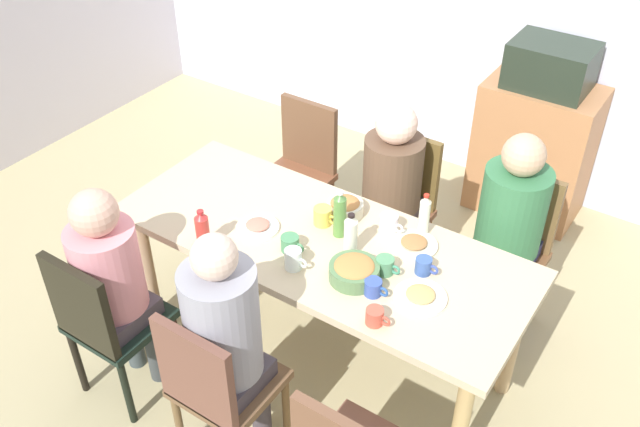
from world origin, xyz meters
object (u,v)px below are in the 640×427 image
object	(u,v)px
plate_2	(414,244)
cup_1	(385,266)
chair_3	(397,202)
cup_3	(323,216)
cup_6	(290,244)
person_1	(111,276)
chair_1	(104,320)
chair_2	(510,244)
cup_4	(389,224)
person_2	(510,220)
cup_5	(374,288)
side_cabinet	(533,150)
plate_1	(258,227)
chair_5	(300,166)
bowl_1	(345,207)
bottle_0	(351,235)
cup_7	(375,317)
person_0	(225,333)
person_3	(391,180)
microwave	(551,66)
bottle_1	(202,230)
bottle_3	(340,215)
bowl_0	(354,271)
plate_0	(420,296)
chair_0	(216,385)
bottle_2	(424,216)
cup_0	(294,259)
dining_table	(320,254)

from	to	relation	value
plate_2	cup_1	bearing A→B (deg)	-95.42
chair_3	cup_3	bearing A→B (deg)	-94.60
chair_3	cup_6	xyz separation A→B (m)	(-0.07, -0.92, 0.29)
cup_3	person_1	bearing A→B (deg)	-127.71
chair_1	chair_2	distance (m)	2.06
chair_1	cup_4	xyz separation A→B (m)	(0.91, 1.00, 0.31)
person_2	cup_5	size ratio (longest dim) A/B	10.73
side_cabinet	plate_1	bearing A→B (deg)	-110.01
cup_6	chair_5	bearing A→B (deg)	123.14
bowl_1	side_cabinet	world-z (taller)	side_cabinet
cup_1	cup_3	distance (m)	0.44
bottle_0	cup_7	bearing A→B (deg)	-45.10
plate_2	cup_7	distance (m)	0.53
plate_1	cup_7	size ratio (longest dim) A/B	1.85
person_0	person_3	xyz separation A→B (m)	(-0.00, 1.38, -0.03)
microwave	bottle_1	bearing A→B (deg)	-110.79
chair_2	bottle_3	xyz separation A→B (m)	(-0.61, -0.70, 0.37)
person_2	cup_3	xyz separation A→B (m)	(-0.72, -0.58, 0.08)
microwave	chair_1	bearing A→B (deg)	-112.54
bowl_0	cup_7	distance (m)	0.28
cup_4	bottle_3	xyz separation A→B (m)	(-0.19, -0.14, 0.07)
chair_5	plate_0	distance (m)	1.54
bowl_0	cup_3	world-z (taller)	bowl_0
chair_0	cup_5	distance (m)	0.77
person_0	bottle_0	world-z (taller)	person_0
cup_1	cup_5	distance (m)	0.15
side_cabinet	person_1	bearing A→B (deg)	-113.26
plate_1	cup_3	size ratio (longest dim) A/B	1.66
person_0	cup_6	distance (m)	0.56
chair_5	bottle_2	size ratio (longest dim) A/B	3.98
plate_0	plate_2	xyz separation A→B (m)	(-0.18, 0.29, 0.00)
cup_4	cup_6	size ratio (longest dim) A/B	1.02
cup_0	bottle_3	distance (m)	0.32
cup_0	bottle_0	bearing A→B (deg)	55.19
dining_table	cup_3	world-z (taller)	cup_3
chair_1	bottle_1	xyz separation A→B (m)	(0.26, 0.44, 0.35)
microwave	cup_4	bearing A→B (deg)	-96.15
side_cabinet	cup_7	bearing A→B (deg)	-88.18
chair_2	cup_4	world-z (taller)	chair_2
person_2	cup_5	xyz separation A→B (m)	(-0.27, -0.87, 0.08)
plate_2	cup_7	size ratio (longest dim) A/B	2.01
side_cabinet	chair_1	bearing A→B (deg)	-112.54
plate_1	cup_5	distance (m)	0.69
bowl_1	bottle_2	world-z (taller)	bottle_2
cup_1	cup_7	world-z (taller)	cup_1
chair_1	bottle_2	xyz separation A→B (m)	(1.05, 1.08, 0.36)
person_1	plate_0	distance (m)	1.38
chair_3	bowl_1	bearing A→B (deg)	-90.93
chair_1	bottle_3	xyz separation A→B (m)	(0.73, 0.86, 0.37)
bowl_1	cup_4	size ratio (longest dim) A/B	1.47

